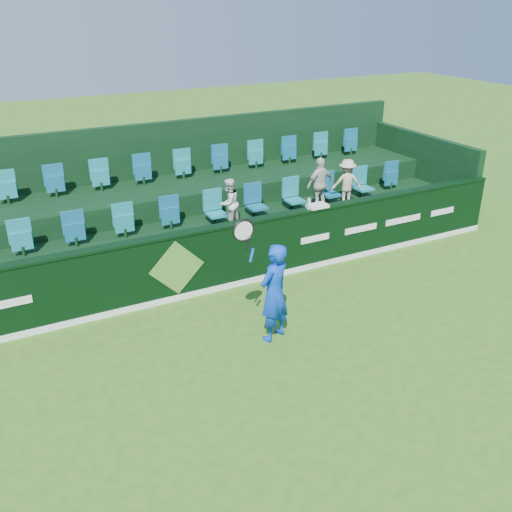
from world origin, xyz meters
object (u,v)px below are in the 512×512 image
spectator_right (347,183)px  tennis_player (274,292)px  spectator_left (229,203)px  drinks_bottle (309,204)px  towel (318,206)px  spectator_middle (320,184)px

spectator_right → tennis_player: bearing=60.8°
spectator_left → spectator_right: bearing=156.3°
tennis_player → spectator_left: size_ratio=2.19×
spectator_right → drinks_bottle: size_ratio=4.90×
towel → spectator_right: bearing=35.9°
tennis_player → spectator_right: size_ratio=2.11×
spectator_left → drinks_bottle: bearing=115.7°
spectator_middle → spectator_left: bearing=-5.4°
spectator_right → towel: size_ratio=2.65×
spectator_right → drinks_bottle: spectator_right is taller
towel → drinks_bottle: 0.23m
spectator_right → towel: 1.91m
drinks_bottle → spectator_left: bearing=139.4°
spectator_right → towel: spectator_right is taller
tennis_player → towel: bearing=43.6°
tennis_player → drinks_bottle: 2.96m
spectator_middle → drinks_bottle: bearing=42.5°
towel → drinks_bottle: drinks_bottle is taller
spectator_right → drinks_bottle: bearing=52.6°
tennis_player → spectator_left: 3.33m
spectator_middle → drinks_bottle: size_ratio=5.49×
spectator_middle → towel: (-0.80, -1.12, -0.05)m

